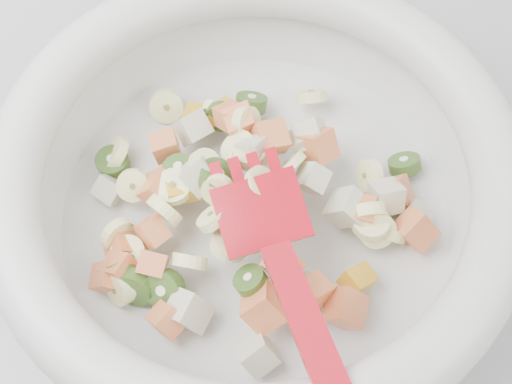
% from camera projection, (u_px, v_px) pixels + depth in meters
% --- Properties ---
extents(counter, '(2.00, 0.60, 0.90)m').
position_uv_depth(counter, '(198.00, 296.00, 0.99)').
color(counter, '#929397').
rests_on(counter, ground).
extents(mixing_bowl, '(0.37, 0.37, 0.12)m').
position_uv_depth(mixing_bowl, '(256.00, 186.00, 0.49)').
color(mixing_bowl, silver).
rests_on(mixing_bowl, counter).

